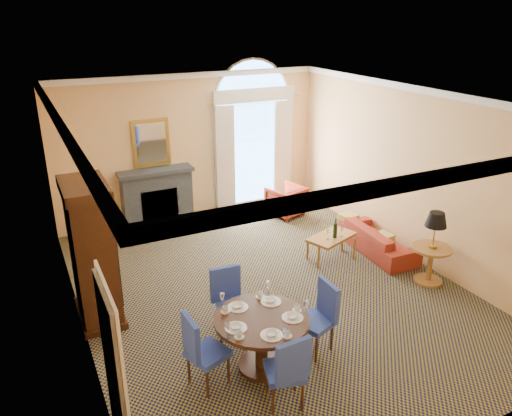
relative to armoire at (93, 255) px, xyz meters
name	(u,v)px	position (x,y,z in m)	size (l,w,h in m)	color
ground	(269,289)	(2.72, -0.44, -1.05)	(7.50, 7.50, 0.00)	black
room_envelope	(250,136)	(2.69, 0.23, 1.46)	(6.04, 7.52, 3.45)	#F0B973
armoire	(93,255)	(0.00, 0.00, 0.00)	(0.62, 1.11, 2.18)	black
dining_table	(262,331)	(1.70, -2.18, -0.47)	(1.23, 1.23, 0.98)	black
dining_chair_north	(229,297)	(1.64, -1.25, -0.47)	(0.57, 0.57, 1.01)	#273E9A
dining_chair_south	(289,368)	(1.66, -2.96, -0.47)	(0.56, 0.56, 1.01)	#273E9A
dining_chair_east	(321,313)	(2.61, -2.17, -0.47)	(0.58, 0.58, 1.01)	#273E9A
dining_chair_west	(200,347)	(0.87, -2.14, -0.47)	(0.58, 0.58, 1.01)	#273E9A
sofa	(378,239)	(5.27, -0.14, -0.79)	(1.80, 0.70, 0.53)	#9D2E1C
armchair	(286,201)	(4.60, 2.32, -0.71)	(0.73, 0.75, 0.69)	#9D2E1C
coffee_table	(332,237)	(4.29, 0.01, -0.60)	(1.07, 0.81, 0.85)	#99662E
side_table	(433,240)	(5.32, -1.45, -0.25)	(0.66, 0.66, 1.28)	#99662E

